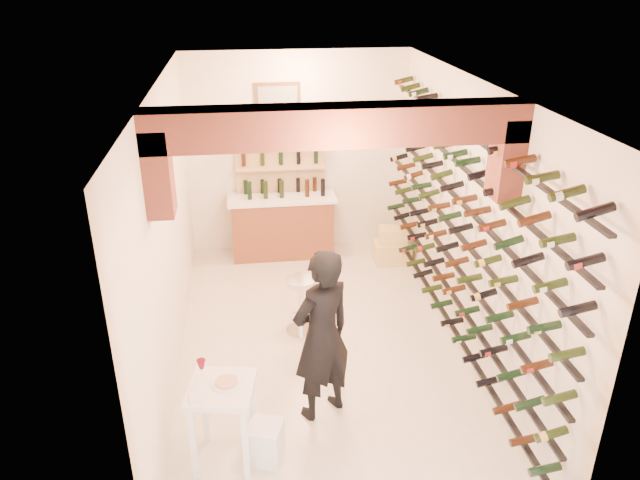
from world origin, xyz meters
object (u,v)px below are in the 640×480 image
at_px(person, 322,336).
at_px(crate_lower, 392,252).
at_px(chrome_barstool, 301,302).
at_px(wine_rack, 452,224).
at_px(back_counter, 282,224).
at_px(tasting_table, 222,400).
at_px(white_stool, 265,442).

xyz_separation_m(person, crate_lower, (1.58, 3.37, -0.77)).
bearing_deg(person, chrome_barstool, -117.48).
xyz_separation_m(wine_rack, person, (-1.72, -1.23, -0.60)).
xyz_separation_m(chrome_barstool, crate_lower, (1.64, 1.82, -0.28)).
height_order(back_counter, tasting_table, back_counter).
distance_m(wine_rack, crate_lower, 2.55).
distance_m(tasting_table, person, 1.17).
relative_size(white_stool, person, 0.21).
height_order(tasting_table, white_stool, tasting_table).
relative_size(back_counter, tasting_table, 1.64).
bearing_deg(crate_lower, back_counter, 163.48).
bearing_deg(white_stool, back_counter, 83.55).
height_order(white_stool, chrome_barstool, chrome_barstool).
distance_m(back_counter, person, 3.90).
height_order(wine_rack, chrome_barstool, wine_rack).
bearing_deg(person, tasting_table, -0.75).
height_order(back_counter, crate_lower, back_counter).
distance_m(wine_rack, back_counter, 3.38).
relative_size(wine_rack, white_stool, 14.50).
distance_m(wine_rack, white_stool, 3.26).
relative_size(person, chrome_barstool, 2.45).
xyz_separation_m(person, chrome_barstool, (-0.06, 1.55, -0.50)).
relative_size(back_counter, person, 0.90).
bearing_deg(crate_lower, wine_rack, -86.50).
bearing_deg(white_stool, person, 43.95).
height_order(white_stool, person, person).
bearing_deg(tasting_table, chrome_barstool, 75.56).
height_order(wine_rack, person, wine_rack).
distance_m(back_counter, white_stool, 4.52).
relative_size(person, crate_lower, 3.33).
relative_size(back_counter, crate_lower, 3.00).
relative_size(white_stool, chrome_barstool, 0.51).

